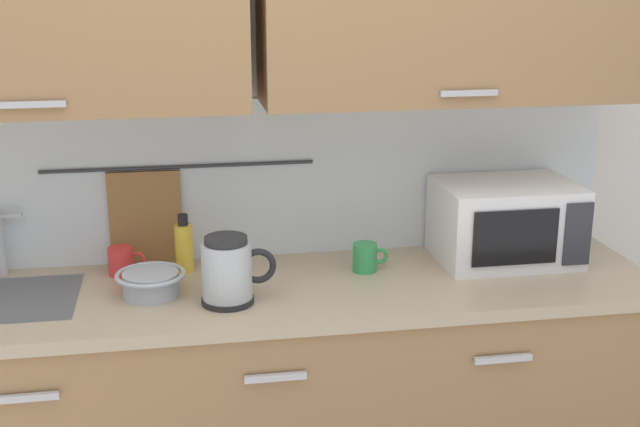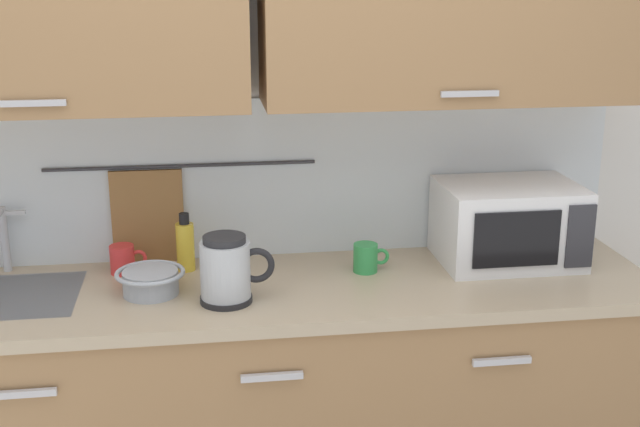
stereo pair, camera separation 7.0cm
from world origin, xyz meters
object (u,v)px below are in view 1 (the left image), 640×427
(mixing_bowl, at_px, (151,282))
(mug_near_sink, at_px, (122,261))
(dish_soap_bottle, at_px, (184,246))
(electric_kettle, at_px, (228,271))
(microwave, at_px, (505,222))
(mug_by_kettle, at_px, (366,257))

(mixing_bowl, bearing_deg, mug_near_sink, 116.20)
(dish_soap_bottle, bearing_deg, mug_near_sink, -179.70)
(electric_kettle, height_order, mug_near_sink, electric_kettle)
(microwave, height_order, mug_by_kettle, microwave)
(electric_kettle, distance_m, dish_soap_bottle, 0.32)
(electric_kettle, relative_size, mug_near_sink, 1.89)
(mixing_bowl, distance_m, mug_by_kettle, 0.70)
(mixing_bowl, xyz_separation_m, mug_by_kettle, (0.70, 0.10, 0.00))
(microwave, relative_size, mug_by_kettle, 3.83)
(mug_near_sink, relative_size, mixing_bowl, 0.56)
(electric_kettle, bearing_deg, microwave, 13.37)
(mug_by_kettle, bearing_deg, electric_kettle, -157.23)
(dish_soap_bottle, height_order, mug_by_kettle, dish_soap_bottle)
(mug_near_sink, xyz_separation_m, mug_by_kettle, (0.79, -0.10, 0.00))
(mixing_bowl, bearing_deg, dish_soap_bottle, 62.14)
(electric_kettle, xyz_separation_m, mug_near_sink, (-0.33, 0.29, -0.05))
(mixing_bowl, height_order, mug_by_kettle, mug_by_kettle)
(electric_kettle, distance_m, mug_near_sink, 0.44)
(mug_near_sink, bearing_deg, dish_soap_bottle, 0.30)
(mug_near_sink, height_order, mug_by_kettle, same)
(electric_kettle, bearing_deg, mug_near_sink, 138.28)
(dish_soap_bottle, relative_size, mug_by_kettle, 1.63)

